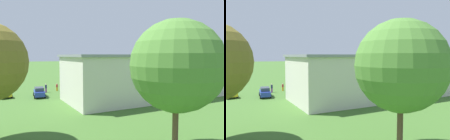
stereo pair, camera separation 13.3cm
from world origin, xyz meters
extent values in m
plane|color=#3D6628|center=(0.00, 0.00, 0.00)|extent=(400.00, 400.00, 0.00)
cube|color=beige|center=(3.58, 38.41, 3.55)|extent=(36.56, 12.70, 7.11)
cube|color=gray|center=(3.58, 38.41, 7.28)|extent=(37.18, 13.33, 0.35)
cube|color=#384251|center=(3.82, 32.78, 2.91)|extent=(10.00, 0.59, 5.83)
cylinder|color=silver|center=(1.50, -3.20, 4.11)|extent=(1.86, 6.94, 1.32)
cone|color=black|center=(0.98, 0.52, 3.89)|extent=(0.74, 0.82, 0.68)
cube|color=silver|center=(1.39, -2.40, 3.92)|extent=(7.54, 2.61, 0.21)
cube|color=silver|center=(1.32, -1.92, 5.17)|extent=(7.54, 2.61, 0.21)
cube|color=silver|center=(1.93, -6.22, 5.25)|extent=(0.26, 1.18, 1.36)
cube|color=silver|center=(1.93, -6.28, 4.29)|extent=(2.70, 1.25, 0.13)
cylinder|color=black|center=(2.36, -2.46, 2.86)|extent=(0.23, 0.65, 0.64)
cylinder|color=black|center=(0.48, -2.73, 2.86)|extent=(0.23, 0.65, 0.64)
cylinder|color=#332D28|center=(3.70, -1.83, 4.54)|extent=(0.10, 0.16, 1.27)
cylinder|color=#332D28|center=(-0.99, -2.49, 4.54)|extent=(0.10, 0.16, 1.27)
cube|color=#23389E|center=(24.77, 30.12, 0.71)|extent=(1.90, 4.59, 0.79)
cube|color=#2D3842|center=(24.77, 30.12, 1.40)|extent=(1.60, 2.60, 0.59)
cylinder|color=black|center=(24.02, 31.69, 0.32)|extent=(0.25, 0.65, 0.64)
cylinder|color=black|center=(25.69, 31.60, 0.32)|extent=(0.25, 0.65, 0.64)
cylinder|color=black|center=(23.86, 28.63, 0.32)|extent=(0.25, 0.65, 0.64)
cylinder|color=black|center=(25.52, 28.54, 0.32)|extent=(0.25, 0.65, 0.64)
cube|color=gold|center=(30.36, 28.04, 0.66)|extent=(2.53, 4.34, 0.69)
cube|color=#2D3842|center=(30.36, 28.04, 1.27)|extent=(2.00, 2.53, 0.52)
cylinder|color=black|center=(29.21, 29.24, 0.32)|extent=(0.33, 0.67, 0.64)
cylinder|color=black|center=(29.70, 26.52, 0.32)|extent=(0.33, 0.67, 0.64)
cylinder|color=orange|center=(20.61, 24.81, 0.39)|extent=(0.37, 0.37, 0.78)
cylinder|color=#B23333|center=(20.61, 24.81, 1.06)|extent=(0.44, 0.44, 0.55)
sphere|color=#D8AD84|center=(20.61, 24.81, 1.44)|extent=(0.21, 0.21, 0.21)
cylinder|color=#72338C|center=(22.98, 25.99, 0.43)|extent=(0.40, 0.40, 0.87)
cylinder|color=navy|center=(22.98, 25.99, 1.18)|extent=(0.47, 0.47, 0.61)
sphere|color=beige|center=(22.98, 25.99, 1.60)|extent=(0.24, 0.24, 0.24)
cylinder|color=brown|center=(18.43, 57.85, 2.27)|extent=(0.44, 0.44, 4.53)
sphere|color=#4C7F33|center=(18.43, 57.85, 6.59)|extent=(6.88, 6.88, 6.88)
cylinder|color=silver|center=(1.90, -18.33, 2.84)|extent=(0.12, 0.12, 5.68)
cone|color=orange|center=(2.60, -18.33, 5.53)|extent=(1.41, 0.90, 0.60)
camera|label=1|loc=(29.58, 70.37, 7.36)|focal=35.29mm
camera|label=2|loc=(29.46, 70.42, 7.36)|focal=35.29mm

